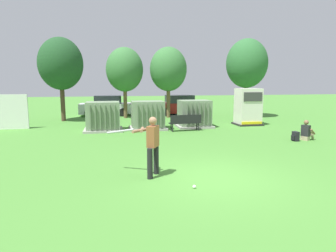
% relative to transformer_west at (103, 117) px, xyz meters
% --- Properties ---
extents(ground_plane, '(96.00, 96.00, 0.00)m').
position_rel_transformer_west_xyz_m(ground_plane, '(3.31, -8.87, -0.79)').
color(ground_plane, '#478433').
extents(transformer_west, '(2.10, 1.70, 1.62)m').
position_rel_transformer_west_xyz_m(transformer_west, '(0.00, 0.00, 0.00)').
color(transformer_west, '#9E9B93').
rests_on(transformer_west, ground).
extents(transformer_mid_west, '(2.10, 1.70, 1.62)m').
position_rel_transformer_west_xyz_m(transformer_mid_west, '(2.50, 0.07, 0.00)').
color(transformer_mid_west, '#9E9B93').
rests_on(transformer_mid_west, ground).
extents(transformer_mid_east, '(2.10, 1.70, 1.62)m').
position_rel_transformer_west_xyz_m(transformer_mid_east, '(5.34, 0.33, 0.00)').
color(transformer_mid_east, '#9E9B93').
rests_on(transformer_mid_east, ground).
extents(generator_enclosure, '(1.60, 1.40, 2.30)m').
position_rel_transformer_west_xyz_m(generator_enclosure, '(8.94, 0.62, 0.35)').
color(generator_enclosure, '#262626').
rests_on(generator_enclosure, ground).
extents(park_bench, '(1.83, 0.56, 0.92)m').
position_rel_transformer_west_xyz_m(park_bench, '(4.47, -0.95, -0.25)').
color(park_bench, black).
rests_on(park_bench, ground).
extents(batter, '(1.50, 1.05, 1.74)m').
position_rel_transformer_west_xyz_m(batter, '(1.56, -8.33, 0.19)').
color(batter, black).
rests_on(batter, ground).
extents(sports_ball, '(0.09, 0.09, 0.09)m').
position_rel_transformer_west_xyz_m(sports_ball, '(2.51, -9.53, -0.74)').
color(sports_ball, white).
rests_on(sports_ball, ground).
extents(seated_spectator, '(0.79, 0.67, 0.96)m').
position_rel_transformer_west_xyz_m(seated_spectator, '(9.43, -4.47, -0.41)').
color(seated_spectator, tan).
rests_on(seated_spectator, ground).
extents(backpack, '(0.27, 0.33, 0.44)m').
position_rel_transformer_west_xyz_m(backpack, '(8.79, -4.57, -0.57)').
color(backpack, black).
rests_on(backpack, ground).
extents(tree_left, '(2.97, 2.97, 5.68)m').
position_rel_transformer_west_xyz_m(tree_left, '(-2.82, 4.71, 3.11)').
color(tree_left, '#4C3828').
rests_on(tree_left, ground).
extents(tree_center_left, '(2.73, 2.73, 5.22)m').
position_rel_transformer_west_xyz_m(tree_center_left, '(1.50, 5.67, 2.79)').
color(tree_center_left, brown).
rests_on(tree_center_left, ground).
extents(tree_center_right, '(2.76, 2.76, 5.28)m').
position_rel_transformer_west_xyz_m(tree_center_right, '(4.74, 5.36, 2.83)').
color(tree_center_right, brown).
rests_on(tree_center_right, ground).
extents(tree_right, '(3.10, 3.10, 5.92)m').
position_rel_transformer_west_xyz_m(tree_right, '(10.62, 4.51, 3.27)').
color(tree_right, brown).
rests_on(tree_right, ground).
extents(parked_car_leftmost, '(4.26, 2.04, 1.62)m').
position_rel_transformer_west_xyz_m(parked_car_leftmost, '(0.11, 7.62, -0.04)').
color(parked_car_leftmost, silver).
rests_on(parked_car_leftmost, ground).
extents(parked_car_left_of_center, '(4.37, 2.30, 1.62)m').
position_rel_transformer_west_xyz_m(parked_car_left_of_center, '(5.93, 7.17, -0.04)').
color(parked_car_left_of_center, maroon).
rests_on(parked_car_left_of_center, ground).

